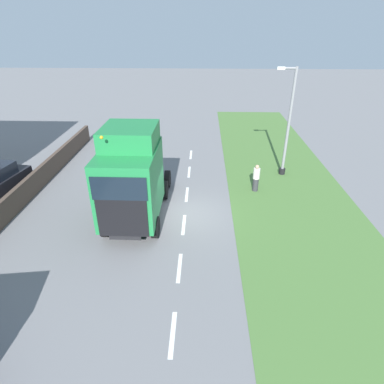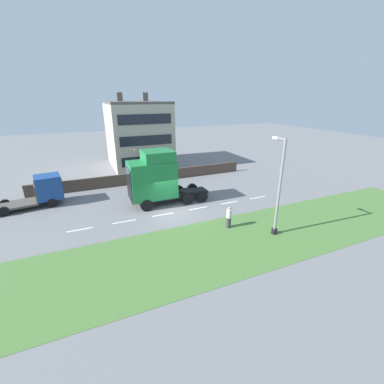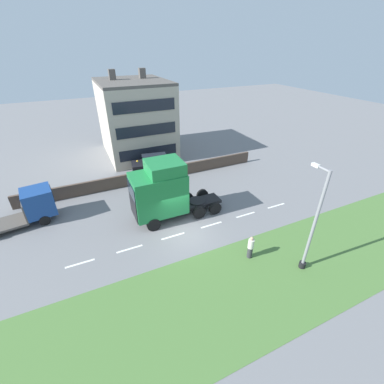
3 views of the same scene
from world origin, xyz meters
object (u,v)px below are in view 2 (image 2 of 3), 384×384
flatbed_truck (43,190)px  parked_car (152,169)px  lamp_post (278,194)px  lorry_cab (155,178)px  pedestrian (229,217)px

flatbed_truck → parked_car: bearing=103.7°
flatbed_truck → lamp_post: bearing=42.9°
lorry_cab → lamp_post: (-8.59, -6.15, 0.58)m
flatbed_truck → lorry_cab: bearing=59.1°
lamp_post → pedestrian: lamp_post is taller
pedestrian → lamp_post: bearing=-129.9°
parked_car → lamp_post: lamp_post is taller
lorry_cab → lamp_post: bearing=-144.0°
flatbed_truck → pedestrian: flatbed_truck is taller
flatbed_truck → lamp_post: 19.88m
lorry_cab → lamp_post: 10.58m
parked_car → lamp_post: bearing=-157.2°
flatbed_truck → parked_car: 12.02m
pedestrian → parked_car: bearing=6.7°
lorry_cab → parked_car: lorry_cab is taller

